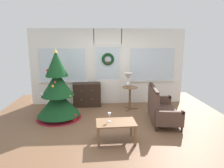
{
  "coord_description": "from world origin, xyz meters",
  "views": [
    {
      "loc": [
        -0.27,
        -4.74,
        2.12
      ],
      "look_at": [
        0.05,
        0.55,
        1.0
      ],
      "focal_mm": 32.2,
      "sensor_mm": 36.0,
      "label": 1
    }
  ],
  "objects": [
    {
      "name": "gift_box",
      "position": [
        -1.02,
        0.5,
        0.09
      ],
      "size": [
        0.18,
        0.16,
        0.18
      ],
      "primitive_type": "cube",
      "color": "red",
      "rests_on": "ground"
    },
    {
      "name": "settee_sofa",
      "position": [
        1.33,
        0.31,
        0.38
      ],
      "size": [
        0.86,
        1.5,
        0.96
      ],
      "color": "black",
      "rests_on": "ground"
    },
    {
      "name": "ground_plane",
      "position": [
        0.0,
        0.0,
        0.0
      ],
      "size": [
        6.76,
        6.76,
        0.0
      ],
      "primitive_type": "plane",
      "color": "brown"
    },
    {
      "name": "side_table",
      "position": [
        0.67,
        1.36,
        0.51
      ],
      "size": [
        0.5,
        0.48,
        0.73
      ],
      "color": "brown",
      "rests_on": "ground"
    },
    {
      "name": "dresser_cabinet",
      "position": [
        -0.71,
        1.79,
        0.39
      ],
      "size": [
        0.92,
        0.48,
        0.78
      ],
      "color": "black",
      "rests_on": "ground"
    },
    {
      "name": "wine_glass",
      "position": [
        -0.08,
        -0.68,
        0.58
      ],
      "size": [
        0.08,
        0.08,
        0.2
      ],
      "color": "silver",
      "rests_on": "coffee_table"
    },
    {
      "name": "coffee_table",
      "position": [
        0.06,
        -0.73,
        0.37
      ],
      "size": [
        0.86,
        0.56,
        0.44
      ],
      "color": "brown",
      "rests_on": "ground"
    },
    {
      "name": "table_lamp",
      "position": [
        0.61,
        1.4,
        1.01
      ],
      "size": [
        0.28,
        0.28,
        0.44
      ],
      "color": "silver",
      "rests_on": "side_table"
    },
    {
      "name": "christmas_tree",
      "position": [
        -1.44,
        0.7,
        0.72
      ],
      "size": [
        1.25,
        1.25,
        1.95
      ],
      "color": "#4C331E",
      "rests_on": "ground"
    },
    {
      "name": "back_wall_with_door",
      "position": [
        0.0,
        2.08,
        1.28
      ],
      "size": [
        5.2,
        0.19,
        2.55
      ],
      "color": "white",
      "rests_on": "ground"
    }
  ]
}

